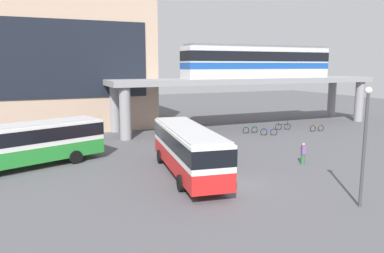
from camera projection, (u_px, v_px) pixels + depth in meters
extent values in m
plane|color=#515156|center=(177.00, 151.00, 31.83)|extent=(120.00, 120.00, 0.00)
cube|color=tan|center=(15.00, 66.00, 42.46)|extent=(29.89, 13.78, 14.34)
cube|color=black|center=(12.00, 59.00, 36.06)|extent=(26.90, 0.10, 8.03)
cube|color=gray|center=(248.00, 81.00, 44.20)|extent=(33.39, 6.47, 0.60)
cylinder|color=gray|center=(125.00, 114.00, 36.39)|extent=(1.10, 1.10, 5.18)
cylinder|color=gray|center=(359.00, 102.00, 48.53)|extent=(1.10, 1.10, 5.18)
cylinder|color=gray|center=(115.00, 108.00, 40.80)|extent=(1.10, 1.10, 5.18)
cylinder|color=gray|center=(332.00, 99.00, 52.94)|extent=(1.10, 1.10, 5.18)
cube|color=silver|center=(258.00, 63.00, 44.37)|extent=(18.92, 2.90, 3.60)
cube|color=#194CA5|center=(258.00, 66.00, 44.43)|extent=(18.98, 2.96, 0.70)
cube|color=black|center=(258.00, 57.00, 44.25)|extent=(18.98, 2.96, 1.10)
cube|color=slate|center=(259.00, 46.00, 44.06)|extent=(18.16, 2.61, 0.24)
cube|color=red|center=(188.00, 160.00, 24.81)|extent=(3.99, 11.24, 1.10)
cube|color=white|center=(188.00, 141.00, 24.59)|extent=(3.99, 11.24, 1.50)
cube|color=black|center=(188.00, 140.00, 24.58)|extent=(4.04, 11.28, 0.96)
cube|color=silver|center=(188.00, 129.00, 24.46)|extent=(3.79, 10.68, 0.12)
cylinder|color=black|center=(160.00, 157.00, 27.91)|extent=(0.42, 1.03, 1.00)
cylinder|color=black|center=(192.00, 154.00, 28.57)|extent=(0.42, 1.03, 1.00)
cylinder|color=black|center=(181.00, 183.00, 21.64)|extent=(0.42, 1.03, 1.00)
cylinder|color=black|center=(221.00, 180.00, 22.29)|extent=(0.42, 1.03, 1.00)
cube|color=#268C33|center=(27.00, 154.00, 26.43)|extent=(11.18, 6.22, 1.10)
cube|color=white|center=(25.00, 136.00, 26.22)|extent=(11.18, 6.22, 1.50)
cube|color=black|center=(25.00, 135.00, 26.21)|extent=(11.23, 6.27, 0.96)
cube|color=silver|center=(25.00, 125.00, 26.09)|extent=(10.62, 5.91, 0.12)
cylinder|color=black|center=(76.00, 157.00, 27.75)|extent=(1.03, 0.61, 1.00)
cylinder|color=black|center=(61.00, 152.00, 29.52)|extent=(1.03, 0.61, 1.00)
torus|color=black|center=(287.00, 127.00, 42.45)|extent=(0.72, 0.30, 0.74)
torus|color=black|center=(278.00, 127.00, 42.38)|extent=(0.72, 0.30, 0.74)
cylinder|color=black|center=(283.00, 124.00, 42.37)|extent=(1.01, 0.40, 0.05)
cylinder|color=black|center=(279.00, 124.00, 42.33)|extent=(0.04, 0.04, 0.55)
cylinder|color=black|center=(288.00, 124.00, 42.40)|extent=(0.04, 0.04, 0.65)
torus|color=black|center=(274.00, 132.00, 39.04)|extent=(0.70, 0.35, 0.74)
torus|color=black|center=(264.00, 132.00, 39.04)|extent=(0.70, 0.35, 0.74)
cylinder|color=#1E3FA5|center=(269.00, 129.00, 38.99)|extent=(0.98, 0.46, 0.05)
cylinder|color=#1E3FA5|center=(264.00, 129.00, 38.99)|extent=(0.04, 0.04, 0.55)
cylinder|color=#1E3FA5|center=(274.00, 129.00, 38.98)|extent=(0.04, 0.04, 0.65)
torus|color=black|center=(321.00, 128.00, 41.49)|extent=(0.74, 0.12, 0.74)
torus|color=black|center=(313.00, 129.00, 41.16)|extent=(0.74, 0.12, 0.74)
cylinder|color=#996626|center=(317.00, 126.00, 41.28)|extent=(1.05, 0.14, 0.05)
cylinder|color=#996626|center=(313.00, 126.00, 41.11)|extent=(0.04, 0.04, 0.55)
cylinder|color=#996626|center=(321.00, 125.00, 41.43)|extent=(0.04, 0.04, 0.65)
torus|color=black|center=(255.00, 130.00, 40.41)|extent=(0.74, 0.10, 0.74)
torus|color=black|center=(246.00, 130.00, 40.06)|extent=(0.74, 0.10, 0.74)
cylinder|color=#1E7F33|center=(250.00, 128.00, 40.19)|extent=(1.05, 0.11, 0.05)
cylinder|color=#1E7F33|center=(246.00, 128.00, 40.01)|extent=(0.04, 0.04, 0.55)
cylinder|color=#1E7F33|center=(255.00, 127.00, 40.35)|extent=(0.04, 0.04, 0.65)
cylinder|color=#33663F|center=(303.00, 159.00, 27.64)|extent=(0.32, 0.32, 0.78)
cube|color=#724C8C|center=(303.00, 150.00, 27.53)|extent=(0.40, 0.47, 0.62)
sphere|color=tan|center=(304.00, 144.00, 27.46)|extent=(0.21, 0.21, 0.21)
cylinder|color=#3F3F44|center=(364.00, 151.00, 18.90)|extent=(0.16, 0.16, 5.90)
sphere|color=silver|center=(369.00, 91.00, 18.40)|extent=(0.36, 0.36, 0.36)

